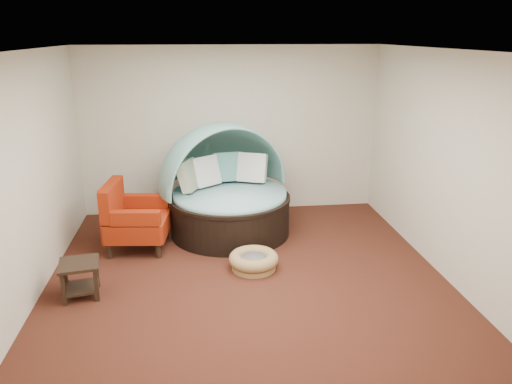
{
  "coord_description": "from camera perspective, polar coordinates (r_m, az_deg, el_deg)",
  "views": [
    {
      "loc": [
        -0.59,
        -5.82,
        2.99
      ],
      "look_at": [
        0.2,
        0.6,
        0.91
      ],
      "focal_mm": 35.0,
      "sensor_mm": 36.0,
      "label": 1
    }
  ],
  "objects": [
    {
      "name": "wall_right",
      "position": [
        6.78,
        20.38,
        3.12
      ],
      "size": [
        0.0,
        5.0,
        5.0
      ],
      "primitive_type": "plane",
      "rotation": [
        1.57,
        0.0,
        -1.57
      ],
      "color": "beige",
      "rests_on": "floor"
    },
    {
      "name": "wall_back",
      "position": [
        8.49,
        -2.92,
        6.99
      ],
      "size": [
        5.0,
        0.0,
        5.0
      ],
      "primitive_type": "plane",
      "rotation": [
        1.57,
        0.0,
        0.0
      ],
      "color": "beige",
      "rests_on": "floor"
    },
    {
      "name": "pet_basket",
      "position": [
        6.63,
        -0.27,
        -7.83
      ],
      "size": [
        0.81,
        0.81,
        0.23
      ],
      "rotation": [
        0.0,
        0.0,
        0.26
      ],
      "color": "olive",
      "rests_on": "floor"
    },
    {
      "name": "wall_front",
      "position": [
        3.73,
        2.8,
        -7.43
      ],
      "size": [
        5.0,
        0.0,
        5.0
      ],
      "primitive_type": "plane",
      "rotation": [
        -1.57,
        0.0,
        0.0
      ],
      "color": "beige",
      "rests_on": "floor"
    },
    {
      "name": "canopy_daybed",
      "position": [
        7.66,
        -3.4,
        1.04
      ],
      "size": [
        2.44,
        2.41,
        1.69
      ],
      "rotation": [
        0.0,
        0.0,
        0.39
      ],
      "color": "black",
      "rests_on": "floor"
    },
    {
      "name": "side_table",
      "position": [
        6.28,
        -19.48,
        -8.87
      ],
      "size": [
        0.52,
        0.52,
        0.43
      ],
      "rotation": [
        0.0,
        0.0,
        0.16
      ],
      "color": "black",
      "rests_on": "floor"
    },
    {
      "name": "red_armchair",
      "position": [
        7.33,
        -13.88,
        -2.95
      ],
      "size": [
        0.93,
        0.93,
        0.99
      ],
      "rotation": [
        0.0,
        0.0,
        -0.11
      ],
      "color": "black",
      "rests_on": "floor"
    },
    {
      "name": "wall_left",
      "position": [
        6.33,
        -24.33,
        1.66
      ],
      "size": [
        0.0,
        5.0,
        5.0
      ],
      "primitive_type": "plane",
      "rotation": [
        1.57,
        0.0,
        1.57
      ],
      "color": "beige",
      "rests_on": "floor"
    },
    {
      "name": "floor",
      "position": [
        6.57,
        -1.1,
        -9.26
      ],
      "size": [
        5.0,
        5.0,
        0.0
      ],
      "primitive_type": "plane",
      "color": "#4A2015",
      "rests_on": "ground"
    },
    {
      "name": "ceiling",
      "position": [
        5.85,
        -1.27,
        15.96
      ],
      "size": [
        5.0,
        5.0,
        0.0
      ],
      "primitive_type": "plane",
      "rotation": [
        3.14,
        0.0,
        0.0
      ],
      "color": "white",
      "rests_on": "wall_back"
    }
  ]
}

